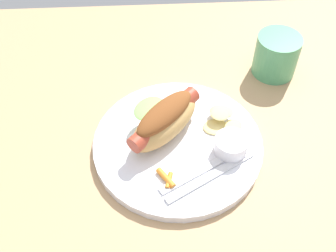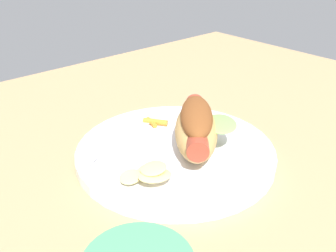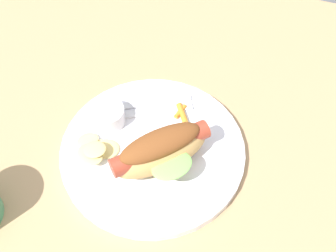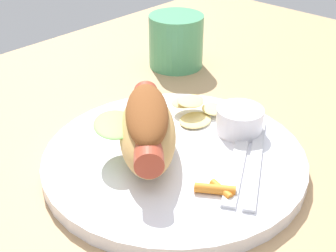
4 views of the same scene
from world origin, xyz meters
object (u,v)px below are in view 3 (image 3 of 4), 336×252
Objects in this scene: knife at (153,111)px; chips_pile at (96,149)px; hot_dog at (161,150)px; sauce_ramekin at (108,116)px; carrot_garnish at (182,113)px; plate at (153,150)px; fork at (144,104)px.

knife is 11.49cm from chips_pile.
sauce_ramekin is (-10.50, 4.41, -1.93)cm from hot_dog.
sauce_ramekin is 0.41× the size of knife.
carrot_garnish is (10.63, 5.11, -1.05)cm from sauce_ramekin.
plate is 7.94cm from carrot_garnish.
fork reaches higher than plate.
plate is at bearing -106.60° from carrot_garnish.
knife is 3.45× the size of carrot_garnish.
fork is (-6.45, 9.46, -3.22)cm from hot_dog.
hot_dog reaches higher than sauce_ramekin.
knife is at bearing 109.84° from plate.
chips_pile is 2.00× the size of carrot_garnish.
chips_pile is at bearing -155.16° from plate.
knife is (1.99, -0.94, -0.02)cm from fork.
knife is 4.71cm from carrot_garnish.
knife is at bearing 34.31° from sauce_ramekin.
hot_dog is at bearing -43.48° from plate.
plate is 8.73cm from chips_pile.
plate is 5.28× the size of sauce_ramekin.
sauce_ramekin is at bearing 163.99° from plate.
carrot_garnish reaches higher than fork.
plate is at bearing 81.01° from knife.
plate is 5.13cm from hot_dog.
hot_dog reaches higher than plate.
chips_pile is (-3.40, -11.05, 0.81)cm from fork.
chips_pile is (-9.86, -1.59, -2.41)cm from hot_dog.
chips_pile is (0.64, -5.99, -0.48)cm from sauce_ramekin.
plate is 1.93× the size of hot_dog.
sauce_ramekin reaches higher than chips_pile.
sauce_ramekin reaches higher than plate.
sauce_ramekin is 1.42× the size of carrot_garnish.
chips_pile reaches higher than carrot_garnish.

